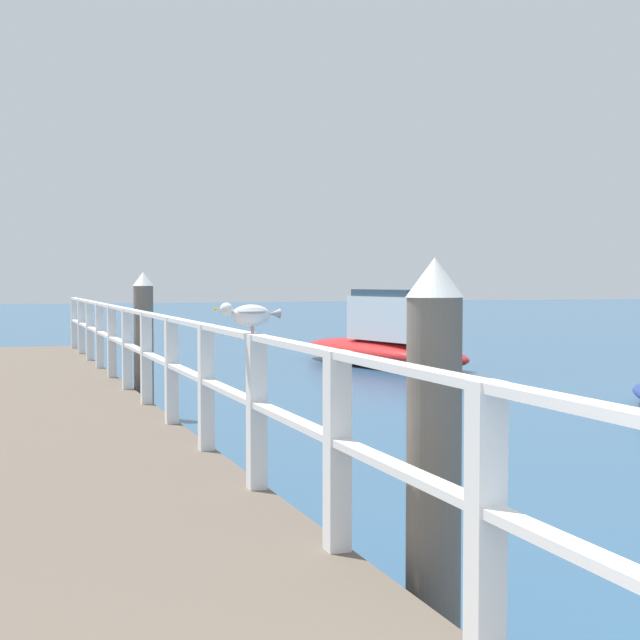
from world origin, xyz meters
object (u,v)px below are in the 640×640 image
object	(u,v)px
dock_piling_far	(144,344)
boat_1	(385,341)
dock_piling_near	(434,463)
seagull_foreground	(250,314)

from	to	relation	value
dock_piling_far	boat_1	size ratio (longest dim) A/B	0.34
dock_piling_near	boat_1	world-z (taller)	dock_piling_near
dock_piling_near	seagull_foreground	world-z (taller)	dock_piling_near
dock_piling_near	dock_piling_far	size ratio (longest dim) A/B	1.00
dock_piling_far	dock_piling_near	bearing A→B (deg)	-90.00
dock_piling_near	boat_1	distance (m)	16.72
dock_piling_near	dock_piling_far	xyz separation A→B (m)	(0.00, 9.23, 0.00)
dock_piling_near	seagull_foreground	xyz separation A→B (m)	(-0.39, 2.08, 0.68)
dock_piling_near	boat_1	bearing A→B (deg)	67.24
seagull_foreground	boat_1	bearing A→B (deg)	-26.53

